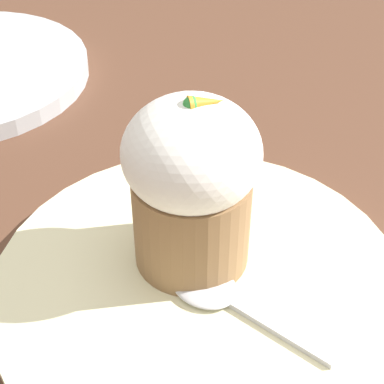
# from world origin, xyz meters

# --- Properties ---
(ground_plane) EXTENTS (4.00, 4.00, 0.00)m
(ground_plane) POSITION_xyz_m (0.00, 0.00, 0.00)
(ground_plane) COLOR #513323
(dessert_plate) EXTENTS (0.26, 0.26, 0.01)m
(dessert_plate) POSITION_xyz_m (0.00, 0.00, 0.01)
(dessert_plate) COLOR beige
(dessert_plate) RESTS_ON ground_plane
(carrot_cake) EXTENTS (0.08, 0.08, 0.12)m
(carrot_cake) POSITION_xyz_m (0.00, 0.02, 0.07)
(carrot_cake) COLOR olive
(carrot_cake) RESTS_ON dessert_plate
(spoon) EXTENTS (0.08, 0.10, 0.01)m
(spoon) POSITION_xyz_m (0.01, -0.02, 0.02)
(spoon) COLOR silver
(spoon) RESTS_ON dessert_plate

